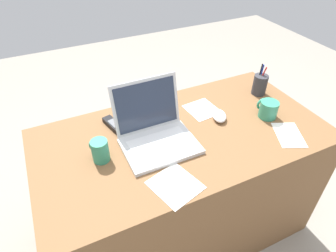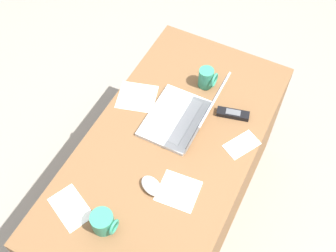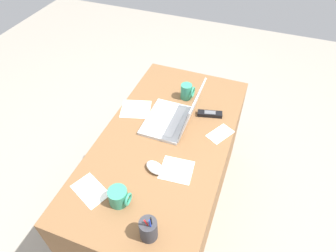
% 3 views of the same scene
% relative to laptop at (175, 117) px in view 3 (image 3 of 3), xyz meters
% --- Properties ---
extents(ground_plane, '(6.00, 6.00, 0.00)m').
position_rel_laptop_xyz_m(ground_plane, '(0.13, -0.01, -0.78)').
color(ground_plane, gray).
extents(desk, '(1.35, 0.70, 0.73)m').
position_rel_laptop_xyz_m(desk, '(0.13, -0.01, -0.42)').
color(desk, brown).
rests_on(desk, ground).
extents(laptop, '(0.32, 0.29, 0.25)m').
position_rel_laptop_xyz_m(laptop, '(0.00, 0.00, 0.00)').
color(laptop, silver).
rests_on(laptop, desk).
extents(computer_mouse, '(0.10, 0.12, 0.04)m').
position_rel_laptop_xyz_m(computer_mouse, '(0.35, 0.02, -0.03)').
color(computer_mouse, white).
rests_on(computer_mouse, desk).
extents(coffee_mug_white, '(0.09, 0.10, 0.09)m').
position_rel_laptop_xyz_m(coffee_mug_white, '(0.57, -0.07, -0.01)').
color(coffee_mug_white, '#338C6B').
rests_on(coffee_mug_white, desk).
extents(coffee_mug_tall, '(0.07, 0.08, 0.10)m').
position_rel_laptop_xyz_m(coffee_mug_tall, '(-0.25, -0.01, -0.00)').
color(coffee_mug_tall, '#338C6B').
rests_on(coffee_mug_tall, desk).
extents(cordless_phone, '(0.08, 0.15, 0.03)m').
position_rel_laptop_xyz_m(cordless_phone, '(-0.14, 0.17, -0.04)').
color(cordless_phone, black).
rests_on(cordless_phone, desk).
extents(pen_holder, '(0.08, 0.08, 0.17)m').
position_rel_laptop_xyz_m(pen_holder, '(0.67, 0.12, 0.00)').
color(pen_holder, '#333338').
rests_on(pen_holder, desk).
extents(paper_note_near_laptop, '(0.16, 0.17, 0.00)m').
position_rel_laptop_xyz_m(paper_note_near_laptop, '(0.31, 0.12, -0.05)').
color(paper_note_near_laptop, white).
rests_on(paper_note_near_laptop, desk).
extents(paper_note_left, '(0.21, 0.21, 0.00)m').
position_rel_laptop_xyz_m(paper_note_left, '(-0.04, -0.27, -0.05)').
color(paper_note_left, white).
rests_on(paper_note_left, desk).
extents(paper_note_right, '(0.17, 0.15, 0.00)m').
position_rel_laptop_xyz_m(paper_note_right, '(-0.01, 0.27, -0.05)').
color(paper_note_right, white).
rests_on(paper_note_right, desk).
extents(paper_note_front, '(0.18, 0.21, 0.00)m').
position_rel_laptop_xyz_m(paper_note_front, '(0.57, -0.22, -0.05)').
color(paper_note_front, white).
rests_on(paper_note_front, desk).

